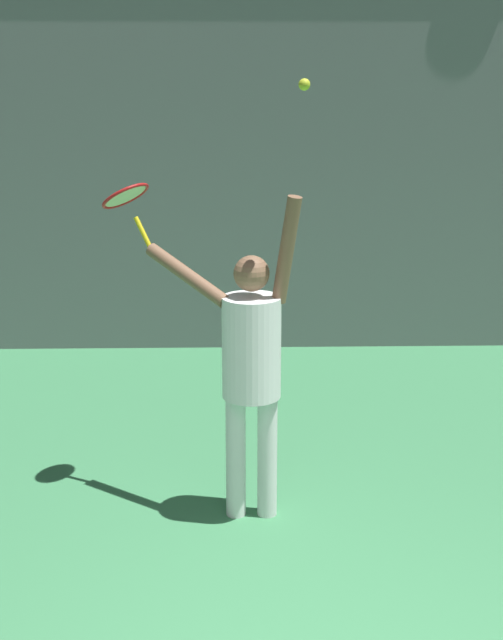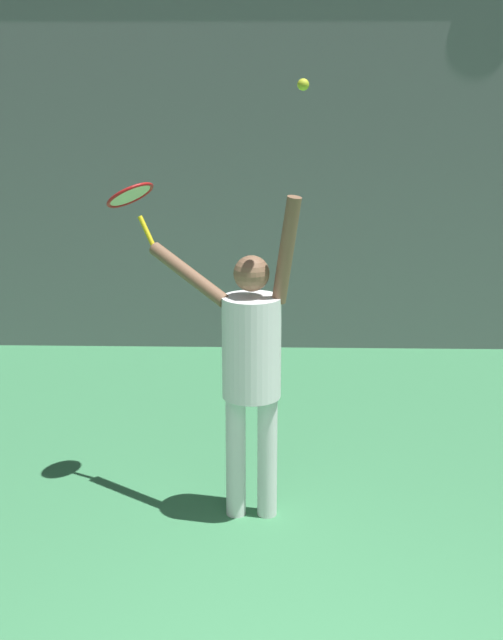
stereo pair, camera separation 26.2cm
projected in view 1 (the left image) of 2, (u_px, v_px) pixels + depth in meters
back_wall at (277, 106)px, 8.86m from camera, size 18.00×0.10×5.00m
tennis_player at (250, 357)px, 5.65m from camera, size 1.01×0.63×2.14m
tennis_racket at (127, 199)px, 5.87m from camera, size 0.44×0.45×0.44m
tennis_ball at (304, 84)px, 5.05m from camera, size 0.07×0.07×0.07m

